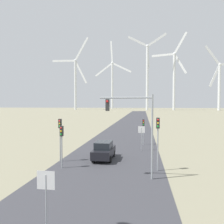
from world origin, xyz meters
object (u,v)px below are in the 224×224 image
object	(u,v)px
wind_turbine_right	(174,76)
wind_turbine_far_right	(219,81)
stop_sign_near	(46,190)
traffic_light_post_mid_right	(143,126)
traffic_light_post_mid_left	(60,130)
wind_turbine_center	(147,72)
traffic_light_mast_overhead	(134,120)
wind_turbine_left	(112,80)
traffic_light_post_near_left	(62,137)
car_approaching	(104,150)
traffic_light_post_near_right	(158,132)
wind_turbine_far_left	(75,79)
stop_sign_far	(141,134)

from	to	relation	value
wind_turbine_right	wind_turbine_far_right	world-z (taller)	wind_turbine_right
stop_sign_near	traffic_light_post_mid_right	size ratio (longest dim) A/B	0.78
traffic_light_post_mid_left	wind_turbine_far_right	world-z (taller)	wind_turbine_far_right
traffic_light_post_mid_right	wind_turbine_center	world-z (taller)	wind_turbine_center
traffic_light_mast_overhead	wind_turbine_left	bearing A→B (deg)	98.49
traffic_light_post_near_left	traffic_light_mast_overhead	size ratio (longest dim) A/B	0.59
car_approaching	traffic_light_post_mid_left	bearing A→B (deg)	-161.15
wind_turbine_center	traffic_light_post_near_left	bearing A→B (deg)	-93.45
stop_sign_near	wind_turbine_left	distance (m)	236.79
traffic_light_post_near_right	wind_turbine_far_left	world-z (taller)	wind_turbine_far_left
stop_sign_far	traffic_light_post_near_right	size ratio (longest dim) A/B	0.66
stop_sign_near	stop_sign_far	size ratio (longest dim) A/B	0.94
traffic_light_post_near_right	car_approaching	world-z (taller)	traffic_light_post_near_right
stop_sign_far	wind_turbine_center	size ratio (longest dim) A/B	0.04
traffic_light_post_mid_right	wind_turbine_far_right	world-z (taller)	wind_turbine_far_right
traffic_light_post_near_right	stop_sign_near	bearing A→B (deg)	-118.69
wind_turbine_right	wind_turbine_far_right	distance (m)	36.86
traffic_light_mast_overhead	wind_turbine_right	world-z (taller)	wind_turbine_right
traffic_light_post_mid_right	wind_turbine_far_left	world-z (taller)	wind_turbine_far_left
wind_turbine_right	stop_sign_near	bearing A→B (deg)	-99.27
traffic_light_post_near_left	wind_turbine_right	bearing A→B (deg)	79.35
wind_turbine_left	wind_turbine_right	xyz separation A→B (m)	(60.90, -44.78, -1.72)
traffic_light_post_near_right	car_approaching	size ratio (longest dim) A/B	1.08
traffic_light_post_mid_right	wind_turbine_left	bearing A→B (deg)	99.21
stop_sign_near	traffic_light_post_mid_right	distance (m)	21.64
traffic_light_post_mid_right	wind_turbine_left	size ratio (longest dim) A/B	0.05
traffic_light_post_mid_right	wind_turbine_right	distance (m)	171.25
wind_turbine_far_right	wind_turbine_right	bearing A→B (deg)	174.71
traffic_light_mast_overhead	stop_sign_near	bearing A→B (deg)	-114.47
wind_turbine_far_left	stop_sign_near	bearing A→B (deg)	-72.70
wind_turbine_left	wind_turbine_center	distance (m)	63.80
traffic_light_post_mid_right	wind_turbine_left	distance (m)	216.47
wind_turbine_far_right	wind_turbine_left	bearing A→B (deg)	153.64
traffic_light_post_mid_left	stop_sign_near	bearing A→B (deg)	-71.26
traffic_light_post_near_right	wind_turbine_right	world-z (taller)	wind_turbine_right
stop_sign_near	traffic_light_mast_overhead	bearing A→B (deg)	65.53
wind_turbine_far_left	wind_turbine_right	size ratio (longest dim) A/B	1.02
wind_turbine_center	car_approaching	bearing A→B (deg)	-92.47
traffic_light_post_near_left	traffic_light_mast_overhead	xyz separation A→B (m)	(6.37, -1.75, 1.73)
wind_turbine_far_right	wind_turbine_far_left	bearing A→B (deg)	175.39
traffic_light_post_near_right	wind_turbine_right	bearing A→B (deg)	81.90
stop_sign_far	traffic_light_post_near_left	world-z (taller)	traffic_light_post_near_left
traffic_light_post_near_left	car_approaching	world-z (taller)	traffic_light_post_near_left
traffic_light_post_mid_left	wind_turbine_far_left	bearing A→B (deg)	107.21
traffic_light_mast_overhead	wind_turbine_right	bearing A→B (deg)	81.42
car_approaching	wind_turbine_right	size ratio (longest dim) A/B	0.06
traffic_light_post_near_right	traffic_light_mast_overhead	bearing A→B (deg)	-131.08
traffic_light_post_mid_right	car_approaching	bearing A→B (deg)	-115.21
traffic_light_post_near_left	wind_turbine_far_right	world-z (taller)	wind_turbine_far_right
wind_turbine_far_right	stop_sign_far	bearing A→B (deg)	-110.66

